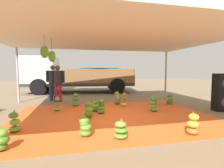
% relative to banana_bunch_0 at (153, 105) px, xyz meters
% --- Properties ---
extents(ground_plane, '(40.00, 40.00, 0.00)m').
position_rel_banana_bunch_0_xyz_m(ground_plane, '(-1.57, 2.73, -0.26)').
color(ground_plane, '#7F6B51').
extents(tarp_orange, '(6.37, 4.61, 0.01)m').
position_rel_banana_bunch_0_xyz_m(tarp_orange, '(-1.57, -0.27, -0.25)').
color(tarp_orange, '#E05B23').
rests_on(tarp_orange, ground).
extents(tent_canopy, '(8.00, 7.00, 2.62)m').
position_rel_banana_bunch_0_xyz_m(tent_canopy, '(-1.59, -0.35, 2.29)').
color(tent_canopy, '#9EA0A5').
rests_on(tent_canopy, ground).
extents(banana_bunch_0, '(0.41, 0.38, 0.57)m').
position_rel_banana_bunch_0_xyz_m(banana_bunch_0, '(0.00, 0.00, 0.00)').
color(banana_bunch_0, '#6B9E38').
rests_on(banana_bunch_0, tarp_orange).
extents(banana_bunch_1, '(0.42, 0.42, 0.44)m').
position_rel_banana_bunch_0_xyz_m(banana_bunch_1, '(-1.82, -2.10, -0.07)').
color(banana_bunch_1, '#60932D').
rests_on(banana_bunch_1, tarp_orange).
extents(banana_bunch_2, '(0.36, 0.36, 0.54)m').
position_rel_banana_bunch_0_xyz_m(banana_bunch_2, '(-0.12, -2.26, -0.02)').
color(banana_bunch_2, '#996628').
rests_on(banana_bunch_2, tarp_orange).
extents(banana_bunch_3, '(0.36, 0.36, 0.46)m').
position_rel_banana_bunch_0_xyz_m(banana_bunch_3, '(0.53, 1.04, -0.05)').
color(banana_bunch_3, '#477523').
rests_on(banana_bunch_3, tarp_orange).
extents(banana_bunch_4, '(0.37, 0.36, 0.54)m').
position_rel_banana_bunch_0_xyz_m(banana_bunch_4, '(-2.38, -0.28, -0.01)').
color(banana_bunch_4, '#477523').
rests_on(banana_bunch_4, tarp_orange).
extents(banana_bunch_5, '(0.40, 0.40, 0.48)m').
position_rel_banana_bunch_0_xyz_m(banana_bunch_5, '(-2.58, -1.80, -0.04)').
color(banana_bunch_5, '#518428').
rests_on(banana_bunch_5, tarp_orange).
extents(banana_bunch_6, '(0.31, 0.31, 0.60)m').
position_rel_banana_bunch_0_xyz_m(banana_bunch_6, '(-0.78, 1.10, 0.02)').
color(banana_bunch_6, gold).
rests_on(banana_bunch_6, tarp_orange).
extents(banana_bunch_7, '(0.36, 0.36, 0.56)m').
position_rel_banana_bunch_0_xyz_m(banana_bunch_7, '(-1.90, 0.15, -0.01)').
color(banana_bunch_7, '#518428').
rests_on(banana_bunch_7, tarp_orange).
extents(banana_bunch_8, '(0.29, 0.32, 0.56)m').
position_rel_banana_bunch_0_xyz_m(banana_bunch_8, '(-3.43, 0.91, -0.02)').
color(banana_bunch_8, '#60932D').
rests_on(banana_bunch_8, tarp_orange).
extents(banana_bunch_9, '(0.37, 0.37, 0.60)m').
position_rel_banana_bunch_0_xyz_m(banana_bunch_9, '(-0.94, 1.59, 0.02)').
color(banana_bunch_9, '#518428').
rests_on(banana_bunch_9, tarp_orange).
extents(banana_bunch_10, '(0.41, 0.37, 0.46)m').
position_rel_banana_bunch_0_xyz_m(banana_bunch_10, '(-4.16, -2.18, -0.06)').
color(banana_bunch_10, '#477523').
rests_on(banana_bunch_10, tarp_orange).
extents(banana_bunch_11, '(0.38, 0.38, 0.53)m').
position_rel_banana_bunch_0_xyz_m(banana_bunch_11, '(-4.25, -1.15, -0.03)').
color(banana_bunch_11, '#60932D').
rests_on(banana_bunch_11, tarp_orange).
extents(banana_bunch_12, '(0.41, 0.41, 0.58)m').
position_rel_banana_bunch_0_xyz_m(banana_bunch_12, '(-2.76, 1.66, -0.01)').
color(banana_bunch_12, '#518428').
rests_on(banana_bunch_12, tarp_orange).
extents(banana_bunch_13, '(0.40, 0.38, 0.44)m').
position_rel_banana_bunch_0_xyz_m(banana_bunch_13, '(-2.05, 0.52, -0.05)').
color(banana_bunch_13, '#477523').
rests_on(banana_bunch_13, tarp_orange).
extents(banana_bunch_14, '(0.43, 0.43, 0.49)m').
position_rel_banana_bunch_0_xyz_m(banana_bunch_14, '(1.35, 1.13, -0.05)').
color(banana_bunch_14, '#518428').
rests_on(banana_bunch_14, tarp_orange).
extents(cargo_truck_main, '(7.35, 3.13, 2.40)m').
position_rel_banana_bunch_0_xyz_m(cargo_truck_main, '(-2.77, 6.29, 0.92)').
color(cargo_truck_main, '#2D2D2D').
rests_on(cargo_truck_main, ground).
extents(worker_0, '(0.65, 0.40, 1.77)m').
position_rel_banana_bunch_0_xyz_m(worker_0, '(-3.84, 3.22, 0.77)').
color(worker_0, navy).
rests_on(worker_0, ground).
extents(worker_1, '(0.64, 0.39, 1.75)m').
position_rel_banana_bunch_0_xyz_m(worker_1, '(-3.57, 2.81, 0.76)').
color(worker_1, maroon).
rests_on(worker_1, ground).
extents(speaker_stack, '(0.51, 0.44, 1.40)m').
position_rel_banana_bunch_0_xyz_m(speaker_stack, '(2.50, -0.41, 0.44)').
color(speaker_stack, black).
rests_on(speaker_stack, ground).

